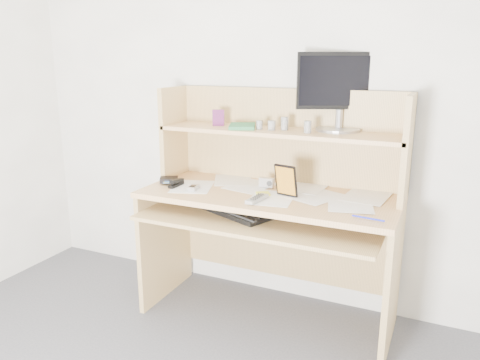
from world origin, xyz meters
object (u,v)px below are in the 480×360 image
at_px(desk, 273,199).
at_px(monitor, 341,89).
at_px(tv_remote, 257,199).
at_px(keyboard, 230,209).
at_px(game_case, 286,181).

xyz_separation_m(desk, monitor, (0.31, 0.19, 0.61)).
bearing_deg(monitor, tv_remote, -150.43).
height_order(keyboard, tv_remote, tv_remote).
bearing_deg(game_case, desk, 147.64).
height_order(desk, tv_remote, desk).
xyz_separation_m(desk, tv_remote, (-0.00, -0.24, 0.07)).
xyz_separation_m(keyboard, monitor, (0.49, 0.37, 0.64)).
distance_m(desk, tv_remote, 0.25).
relative_size(game_case, monitor, 0.38).
relative_size(desk, keyboard, 2.58).
xyz_separation_m(tv_remote, monitor, (0.31, 0.43, 0.54)).
height_order(tv_remote, game_case, game_case).
height_order(desk, monitor, monitor).
xyz_separation_m(game_case, monitor, (0.20, 0.30, 0.46)).
bearing_deg(keyboard, monitor, 60.08).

